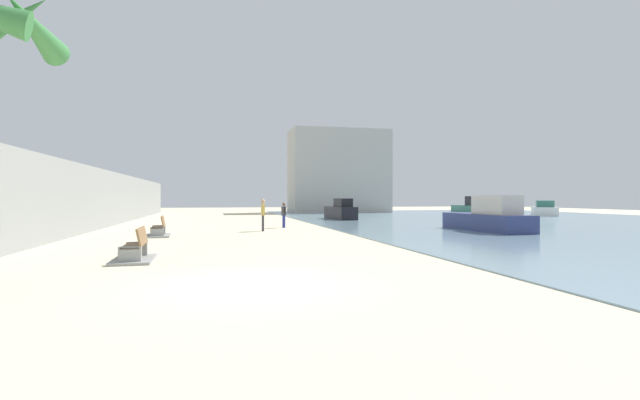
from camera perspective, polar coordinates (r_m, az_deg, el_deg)
The scene contains 12 objects.
ground_plane at distance 27.82m, azimuth -11.50°, elevation -3.51°, with size 120.00×120.00×0.00m, color beige.
seawall at distance 28.59m, azimuth -26.71°, elevation 0.12°, with size 0.80×64.00×3.54m, color gray.
water_bay at distance 37.17m, azimuth 28.76°, elevation -2.56°, with size 36.00×68.00×0.04m, color #7A99A8.
bench_near at distance 14.61m, azimuth -21.83°, elevation -6.06°, with size 1.15×2.12×0.98m.
bench_far at distance 23.39m, azimuth -19.22°, elevation -3.67°, with size 1.21×2.15×0.98m.
person_walking at distance 28.47m, azimuth -4.47°, elevation -1.65°, with size 0.28×0.51×1.54m.
person_standing at distance 25.64m, azimuth -7.03°, elevation -1.51°, with size 0.24×0.53×1.77m.
boat_outer at distance 60.23m, azimuth 18.40°, elevation -0.76°, with size 2.63×7.52×1.98m.
boat_far_right at distance 26.74m, azimuth 20.03°, elevation -2.09°, with size 2.12×6.06×1.92m.
boat_far_left at distance 51.43m, azimuth 25.88°, elevation -1.10°, with size 4.07×4.60×1.52m.
boat_mid_bay at distance 38.88m, azimuth 2.56°, elevation -1.38°, with size 1.70×4.85×1.74m.
harbor_building at distance 57.84m, azimuth 2.27°, elevation 3.51°, with size 12.00×6.00×10.17m, color #ADAAA3.
Camera 1 is at (-0.65, -9.75, 1.85)m, focal length 26.02 mm.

